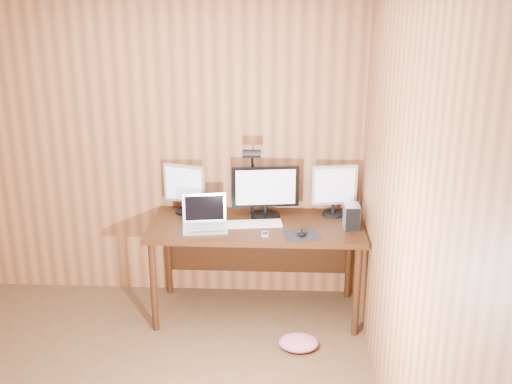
# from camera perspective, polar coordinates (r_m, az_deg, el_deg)

# --- Properties ---
(room_shell) EXTENTS (4.00, 4.00, 4.00)m
(room_shell) POSITION_cam_1_polar(r_m,az_deg,el_deg) (3.02, -19.50, -5.24)
(room_shell) COLOR #543720
(room_shell) RESTS_ON ground
(desk) EXTENTS (1.60, 0.70, 0.75)m
(desk) POSITION_cam_1_polar(r_m,az_deg,el_deg) (4.61, 0.07, -4.12)
(desk) COLOR #33190A
(desk) RESTS_ON floor
(monitor_center) EXTENTS (0.52, 0.23, 0.41)m
(monitor_center) POSITION_cam_1_polar(r_m,az_deg,el_deg) (4.57, 0.90, 0.09)
(monitor_center) COLOR black
(monitor_center) RESTS_ON desk
(monitor_left) EXTENTS (0.33, 0.16, 0.39)m
(monitor_left) POSITION_cam_1_polar(r_m,az_deg,el_deg) (4.69, -6.83, 0.41)
(monitor_left) COLOR black
(monitor_left) RESTS_ON desk
(monitor_right) EXTENTS (0.35, 0.17, 0.40)m
(monitor_right) POSITION_cam_1_polar(r_m,az_deg,el_deg) (4.64, 7.46, 0.28)
(monitor_right) COLOR black
(monitor_right) RESTS_ON desk
(laptop) EXTENTS (0.36, 0.30, 0.23)m
(laptop) POSITION_cam_1_polar(r_m,az_deg,el_deg) (4.44, -4.90, -2.61)
(laptop) COLOR silver
(laptop) RESTS_ON desk
(keyboard) EXTENTS (0.45, 0.19, 0.02)m
(keyboard) POSITION_cam_1_polar(r_m,az_deg,el_deg) (4.47, -0.32, -3.04)
(keyboard) COLOR white
(keyboard) RESTS_ON desk
(mousepad) EXTENTS (0.28, 0.25, 0.00)m
(mousepad) POSITION_cam_1_polar(r_m,az_deg,el_deg) (4.30, 4.36, -4.14)
(mousepad) COLOR black
(mousepad) RESTS_ON desk
(mouse) EXTENTS (0.09, 0.12, 0.04)m
(mouse) POSITION_cam_1_polar(r_m,az_deg,el_deg) (4.29, 4.37, -3.88)
(mouse) COLOR black
(mouse) RESTS_ON mousepad
(hard_drive) EXTENTS (0.11, 0.16, 0.18)m
(hard_drive) POSITION_cam_1_polar(r_m,az_deg,el_deg) (4.46, 9.08, -2.29)
(hard_drive) COLOR silver
(hard_drive) RESTS_ON desk
(phone) EXTENTS (0.05, 0.09, 0.01)m
(phone) POSITION_cam_1_polar(r_m,az_deg,el_deg) (4.30, 0.87, -4.01)
(phone) COLOR silver
(phone) RESTS_ON desk
(speaker) EXTENTS (0.05, 0.05, 0.13)m
(speaker) POSITION_cam_1_polar(r_m,az_deg,el_deg) (4.60, 8.71, -1.93)
(speaker) COLOR black
(speaker) RESTS_ON desk
(desk_lamp) EXTENTS (0.14, 0.19, 0.59)m
(desk_lamp) POSITION_cam_1_polar(r_m,az_deg,el_deg) (4.52, -0.37, 1.93)
(desk_lamp) COLOR black
(desk_lamp) RESTS_ON desk
(fabric_pile) EXTENTS (0.33, 0.29, 0.09)m
(fabric_pile) POSITION_cam_1_polar(r_m,az_deg,el_deg) (4.38, 4.08, -14.13)
(fabric_pile) COLOR #CA6182
(fabric_pile) RESTS_ON floor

